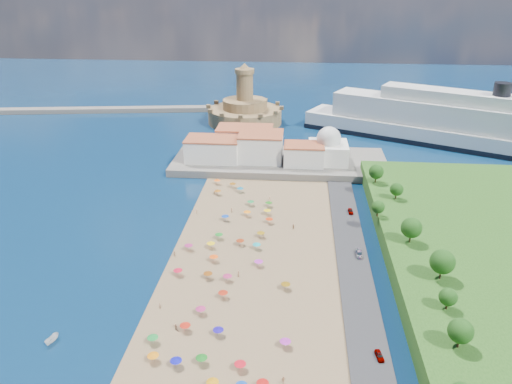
# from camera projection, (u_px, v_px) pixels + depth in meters

# --- Properties ---
(ground) EXTENTS (700.00, 700.00, 0.00)m
(ground) POSITION_uv_depth(u_px,v_px,m) (235.00, 250.00, 147.43)
(ground) COLOR #071938
(ground) RESTS_ON ground
(terrace) EXTENTS (90.00, 36.00, 3.00)m
(terrace) POSITION_uv_depth(u_px,v_px,m) (280.00, 162.00, 212.74)
(terrace) COLOR #59544C
(terrace) RESTS_ON ground
(jetty) EXTENTS (18.00, 70.00, 2.40)m
(jetty) POSITION_uv_depth(u_px,v_px,m) (238.00, 137.00, 246.60)
(jetty) COLOR #59544C
(jetty) RESTS_ON ground
(breakwater) EXTENTS (199.03, 34.77, 2.60)m
(breakwater) POSITION_uv_depth(u_px,v_px,m) (84.00, 110.00, 295.52)
(breakwater) COLOR #59544C
(breakwater) RESTS_ON ground
(waterfront_buildings) EXTENTS (57.00, 29.00, 11.00)m
(waterfront_buildings) POSITION_uv_depth(u_px,v_px,m) (249.00, 146.00, 211.83)
(waterfront_buildings) COLOR silver
(waterfront_buildings) RESTS_ON terrace
(domed_building) EXTENTS (16.00, 16.00, 15.00)m
(domed_building) POSITION_uv_depth(u_px,v_px,m) (328.00, 148.00, 206.34)
(domed_building) COLOR silver
(domed_building) RESTS_ON terrace
(fortress) EXTENTS (40.00, 40.00, 32.40)m
(fortress) POSITION_uv_depth(u_px,v_px,m) (245.00, 111.00, 271.83)
(fortress) COLOR #96784B
(fortress) RESTS_ON ground
(cruise_ship) EXTENTS (138.30, 83.20, 31.43)m
(cruise_ship) POSITION_uv_depth(u_px,v_px,m) (451.00, 125.00, 236.24)
(cruise_ship) COLOR black
(cruise_ship) RESTS_ON ground
(beach_parasols) EXTENTS (32.21, 116.49, 2.20)m
(beach_parasols) POSITION_uv_depth(u_px,v_px,m) (224.00, 270.00, 133.24)
(beach_parasols) COLOR gray
(beach_parasols) RESTS_ON beach
(beachgoers) EXTENTS (34.91, 96.11, 1.89)m
(beachgoers) POSITION_uv_depth(u_px,v_px,m) (227.00, 247.00, 146.96)
(beachgoers) COLOR tan
(beachgoers) RESTS_ON beach
(moored_boats) EXTENTS (9.36, 25.78, 1.75)m
(moored_boats) POSITION_uv_depth(u_px,v_px,m) (39.00, 384.00, 97.93)
(moored_boats) COLOR white
(moored_boats) RESTS_ON ground
(parked_cars) EXTENTS (1.98, 73.90, 1.33)m
(parked_cars) POSITION_uv_depth(u_px,v_px,m) (359.00, 255.00, 141.85)
(parked_cars) COLOR gray
(parked_cars) RESTS_ON promenade
(hillside_trees) EXTENTS (15.75, 109.24, 7.83)m
(hillside_trees) POSITION_uv_depth(u_px,v_px,m) (417.00, 245.00, 129.93)
(hillside_trees) COLOR #382314
(hillside_trees) RESTS_ON hillside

